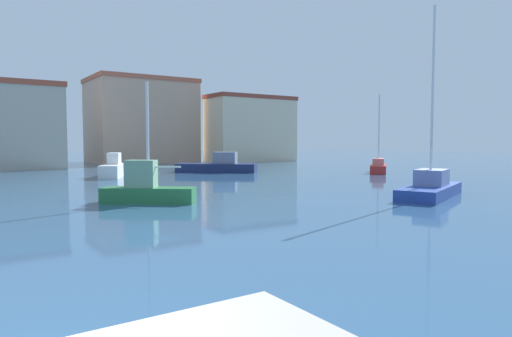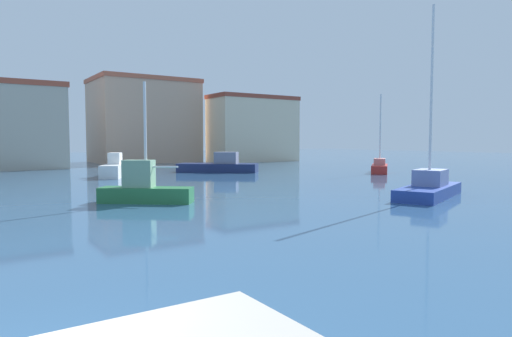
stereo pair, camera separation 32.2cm
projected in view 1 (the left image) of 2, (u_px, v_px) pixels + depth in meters
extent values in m
plane|color=#2D5175|center=(240.00, 182.00, 29.25)|extent=(160.00, 160.00, 0.00)
cube|color=#28703D|center=(148.00, 195.00, 19.64)|extent=(3.84, 3.32, 0.68)
cube|color=gray|center=(141.00, 174.00, 19.60)|extent=(1.48, 1.39, 1.19)
cylinder|color=silver|center=(148.00, 135.00, 19.47)|extent=(0.12, 0.12, 4.57)
cylinder|color=silver|center=(164.00, 167.00, 19.51)|extent=(1.16, 0.93, 0.08)
cube|color=#233D93|center=(430.00, 191.00, 21.67)|extent=(6.12, 3.86, 0.55)
cube|color=#6E7DB1|center=(432.00, 177.00, 21.79)|extent=(2.15, 1.87, 0.77)
cylinder|color=silver|center=(433.00, 96.00, 21.39)|extent=(0.12, 0.12, 8.52)
cube|color=white|center=(113.00, 171.00, 33.34)|extent=(3.20, 4.63, 0.94)
cube|color=silver|center=(114.00, 158.00, 33.65)|extent=(1.34, 1.56, 0.85)
cube|color=#B22823|center=(378.00, 169.00, 37.62)|extent=(3.99, 3.63, 0.67)
cube|color=#C4716E|center=(378.00, 162.00, 37.34)|extent=(1.85, 1.76, 0.54)
cylinder|color=silver|center=(379.00, 130.00, 37.41)|extent=(0.12, 0.12, 5.82)
cylinder|color=silver|center=(379.00, 154.00, 38.26)|extent=(1.17, 1.00, 0.08)
cube|color=#19234C|center=(217.00, 168.00, 38.51)|extent=(6.58, 6.13, 0.73)
cube|color=slate|center=(225.00, 158.00, 38.37)|extent=(2.34, 2.29, 0.98)
cube|color=tan|center=(141.00, 123.00, 55.62)|extent=(11.78, 9.01, 9.66)
cube|color=#B25B42|center=(141.00, 81.00, 55.30)|extent=(12.02, 9.19, 0.50)
cube|color=beige|center=(251.00, 131.00, 57.43)|extent=(11.05, 5.04, 7.81)
cube|color=brown|center=(251.00, 98.00, 57.17)|extent=(11.27, 5.14, 0.50)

